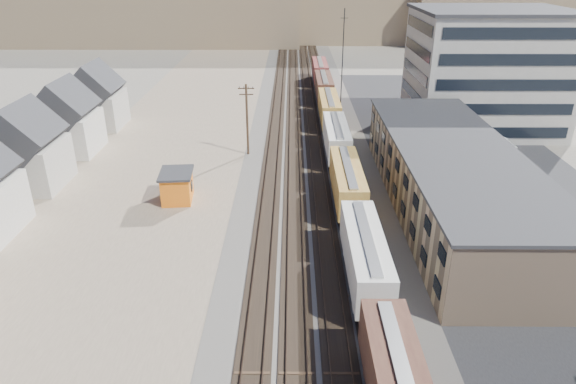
{
  "coord_description": "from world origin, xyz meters",
  "views": [
    {
      "loc": [
        -2.4,
        -26.08,
        25.58
      ],
      "look_at": [
        -2.74,
        22.8,
        3.0
      ],
      "focal_mm": 32.0,
      "sensor_mm": 36.0,
      "label": 1
    }
  ],
  "objects_px": {
    "freight_train": "(341,157)",
    "parked_car_blue": "(437,127)",
    "utility_pole_north": "(247,118)",
    "maintenance_shed": "(177,186)"
  },
  "relations": [
    {
      "from": "freight_train",
      "to": "utility_pole_north",
      "type": "relative_size",
      "value": 11.97
    },
    {
      "from": "maintenance_shed",
      "to": "parked_car_blue",
      "type": "distance_m",
      "value": 44.02
    },
    {
      "from": "utility_pole_north",
      "to": "maintenance_shed",
      "type": "height_order",
      "value": "utility_pole_north"
    },
    {
      "from": "maintenance_shed",
      "to": "parked_car_blue",
      "type": "relative_size",
      "value": 0.89
    },
    {
      "from": "freight_train",
      "to": "maintenance_shed",
      "type": "height_order",
      "value": "freight_train"
    },
    {
      "from": "freight_train",
      "to": "parked_car_blue",
      "type": "xyz_separation_m",
      "value": [
        16.86,
        18.71,
        -2.01
      ]
    },
    {
      "from": "maintenance_shed",
      "to": "parked_car_blue",
      "type": "height_order",
      "value": "maintenance_shed"
    },
    {
      "from": "utility_pole_north",
      "to": "freight_train",
      "type": "bearing_deg",
      "value": -34.4
    },
    {
      "from": "freight_train",
      "to": "maintenance_shed",
      "type": "relative_size",
      "value": 23.95
    },
    {
      "from": "utility_pole_north",
      "to": "parked_car_blue",
      "type": "relative_size",
      "value": 1.78
    }
  ]
}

